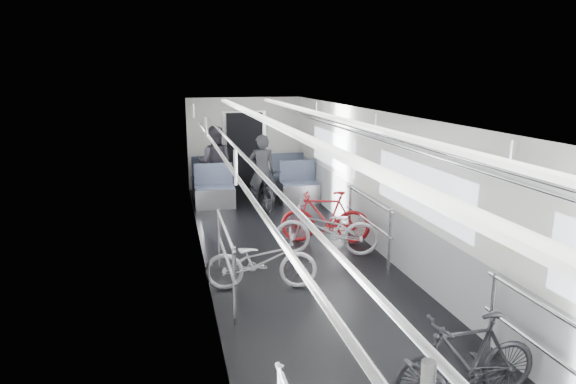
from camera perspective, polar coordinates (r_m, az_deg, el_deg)
name	(u,v)px	position (r m, az deg, el deg)	size (l,w,h in m)	color
car_shell	(290,187)	(8.70, 0.23, 0.53)	(3.02, 14.01, 2.41)	black
bike_left_far	(261,261)	(7.36, -2.99, -7.63)	(0.55, 1.59, 0.83)	silver
bike_right_near	(467,359)	(5.25, 19.24, -17.14)	(0.41, 1.47, 0.88)	black
bike_right_mid	(327,229)	(8.69, 4.32, -4.10)	(0.61, 1.74, 0.91)	#B0B0B5
bike_right_far	(325,217)	(9.27, 4.17, -2.80)	(0.46, 1.61, 0.97)	maroon
bike_aisle	(262,188)	(11.74, -2.90, 0.50)	(0.61, 1.76, 0.92)	black
person_standing	(262,171)	(11.67, -2.89, 2.31)	(0.61, 0.40, 1.68)	black
person_seated	(215,163)	(12.52, -8.16, 3.20)	(0.87, 0.68, 1.79)	#332F37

